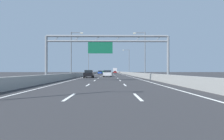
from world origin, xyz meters
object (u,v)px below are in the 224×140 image
object	(u,v)px
blue_car	(100,72)
box_truck	(115,70)
green_car	(103,72)
silver_car	(109,72)
sign_gantry	(106,46)
black_car	(89,74)
streetlamp_left_mid	(72,52)
streetlamp_left_far	(89,60)
streetlamp_right_mid	(144,52)
streetlamp_right_far	(128,60)
white_car	(107,73)
red_car	(115,72)

from	to	relation	value
blue_car	box_truck	xyz separation A→B (m)	(7.21, 46.64, 0.95)
green_car	silver_car	world-z (taller)	silver_car
sign_gantry	box_truck	xyz separation A→B (m)	(3.80, 100.68, -3.18)
box_truck	black_car	bearing A→B (deg)	-94.86
streetlamp_left_mid	streetlamp_left_far	distance (m)	34.35
streetlamp_left_mid	box_truck	world-z (taller)	streetlamp_left_mid
sign_gantry	streetlamp_right_mid	distance (m)	15.94
sign_gantry	streetlamp_right_far	distance (m)	48.96
streetlamp_right_far	blue_car	xyz separation A→B (m)	(-11.00, 5.68, -4.65)
streetlamp_right_mid	box_truck	bearing A→B (deg)	92.51
streetlamp_right_mid	streetlamp_left_far	world-z (taller)	same
streetlamp_right_mid	streetlamp_right_far	size ratio (longest dim) A/B	1.00
streetlamp_right_far	white_car	bearing A→B (deg)	-104.45
streetlamp_right_mid	green_car	distance (m)	72.88
streetlamp_left_far	white_car	bearing A→B (deg)	-76.33
streetlamp_right_far	red_car	bearing A→B (deg)	95.41
streetlamp_left_far	silver_car	size ratio (longest dim) A/B	2.14
sign_gantry	streetlamp_left_mid	world-z (taller)	streetlamp_left_mid
blue_car	streetlamp_right_mid	bearing A→B (deg)	-74.63
green_car	red_car	distance (m)	8.40
box_truck	streetlamp_right_far	bearing A→B (deg)	-85.85
streetlamp_left_mid	streetlamp_right_far	size ratio (longest dim) A/B	1.00
streetlamp_right_mid	box_truck	xyz separation A→B (m)	(-3.79, 86.67, -3.70)
sign_gantry	streetlamp_right_far	bearing A→B (deg)	81.08
silver_car	white_car	world-z (taller)	white_car
streetlamp_left_far	green_car	size ratio (longest dim) A/B	2.18
streetlamp_right_mid	black_car	xyz separation A→B (m)	(-11.31, -1.59, -4.61)
sign_gantry	green_car	size ratio (longest dim) A/B	3.95
streetlamp_right_mid	red_car	bearing A→B (deg)	93.00
red_car	silver_car	xyz separation A→B (m)	(-3.22, -24.54, 0.03)
streetlamp_left_far	green_car	world-z (taller)	streetlamp_left_far
streetlamp_right_mid	white_car	size ratio (longest dim) A/B	2.21
sign_gantry	green_car	world-z (taller)	sign_gantry
green_car	box_truck	bearing A→B (deg)	64.45
red_car	white_car	bearing A→B (deg)	-92.90
streetlamp_left_mid	streetlamp_left_far	bearing A→B (deg)	90.00
sign_gantry	red_car	distance (m)	90.99
black_car	white_car	xyz separation A→B (m)	(3.62, 6.12, -0.01)
white_car	blue_car	world-z (taller)	white_car
streetlamp_left_mid	white_car	size ratio (longest dim) A/B	2.21
black_car	streetlamp_left_far	bearing A→B (deg)	95.76
silver_car	white_car	size ratio (longest dim) A/B	1.03
streetlamp_left_mid	green_car	xyz separation A→B (m)	(4.08, 71.91, -4.64)
sign_gantry	red_car	xyz separation A→B (m)	(3.57, 90.82, -4.15)
blue_car	box_truck	world-z (taller)	box_truck
sign_gantry	blue_car	world-z (taller)	sign_gantry
streetlamp_right_mid	black_car	size ratio (longest dim) A/B	2.27
silver_car	blue_car	bearing A→B (deg)	-107.10
red_car	silver_car	distance (m)	24.75
streetlamp_left_far	black_car	size ratio (longest dim) A/B	2.27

